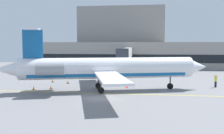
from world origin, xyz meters
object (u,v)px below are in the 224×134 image
object	(u,v)px
regional_jet	(105,68)
belt_loader	(51,71)
pushback_tractor	(107,76)
fuel_tank	(161,67)
baggage_tug	(103,69)
marshaller	(216,81)

from	to	relation	value
regional_jet	belt_loader	bearing A→B (deg)	131.61
pushback_tractor	fuel_tank	size ratio (longest dim) A/B	0.52
regional_jet	pushback_tractor	world-z (taller)	regional_jet
baggage_tug	fuel_tank	xyz separation A→B (m)	(13.54, 0.25, 0.64)
baggage_tug	belt_loader	xyz separation A→B (m)	(-10.09, -7.37, 0.10)
belt_loader	fuel_tank	world-z (taller)	fuel_tank
pushback_tractor	belt_loader	size ratio (longest dim) A/B	1.23
marshaller	pushback_tractor	bearing A→B (deg)	165.50
regional_jet	belt_loader	xyz separation A→B (m)	(-14.32, 16.12, -2.34)
fuel_tank	pushback_tractor	bearing A→B (deg)	-127.86
belt_loader	fuel_tank	size ratio (longest dim) A/B	0.42
regional_jet	fuel_tank	world-z (taller)	regional_jet
pushback_tractor	belt_loader	distance (m)	14.37
pushback_tractor	belt_loader	bearing A→B (deg)	155.46
regional_jet	marshaller	distance (m)	18.03
regional_jet	belt_loader	world-z (taller)	regional_jet
pushback_tractor	fuel_tank	distance (m)	17.22
baggage_tug	fuel_tank	world-z (taller)	fuel_tank
regional_jet	marshaller	world-z (taller)	regional_jet
fuel_tank	marshaller	world-z (taller)	fuel_tank
baggage_tug	pushback_tractor	world-z (taller)	pushback_tractor
regional_jet	pushback_tractor	distance (m)	10.50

